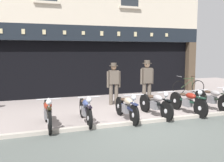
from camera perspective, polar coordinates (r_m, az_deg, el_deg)
The scene contains 13 objects.
ground at distance 7.11m, azimuth 10.14°, elevation -11.55°, with size 23.59×22.00×0.18m.
shop_facade at distance 14.20m, azimuth -6.44°, elevation 5.02°, with size 11.89×4.42×6.68m.
motorcycle_far_left at distance 7.68m, azimuth -13.73°, elevation -6.60°, with size 0.62×1.99×0.94m.
motorcycle_left at distance 7.97m, azimuth -5.75°, elevation -6.09°, with size 0.62×1.97×0.90m.
motorcycle_center_left at distance 8.25m, azimuth 3.18°, elevation -5.63°, with size 0.62×1.92×0.91m.
motorcycle_center at distance 8.80m, azimuth 9.38°, elevation -4.87°, with size 0.62×2.00×0.92m.
motorcycle_center_right at distance 9.44m, azimuth 16.09°, elevation -4.26°, with size 0.62×2.00×0.92m.
motorcycle_right at distance 10.28m, azimuth 20.88°, elevation -3.53°, with size 0.62×2.02×0.93m.
salesman_left at distance 10.49m, azimuth 0.36°, elevation -0.08°, with size 0.56×0.37×1.68m.
shopkeeper_center at distance 10.47m, azimuth 7.55°, elevation 0.21°, with size 0.56×0.37×1.78m.
advert_board_near at distance 13.57m, azimuth 5.60°, elevation 5.30°, with size 0.73×0.03×1.02m.
advert_board_far at distance 14.15m, azimuth 10.07°, elevation 5.08°, with size 0.75×0.03×1.03m.
leaning_bicycle at distance 13.79m, azimuth 16.25°, elevation -1.13°, with size 1.70×0.50×0.93m.
Camera 1 is at (-3.49, -6.77, 2.17)m, focal length 42.27 mm.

